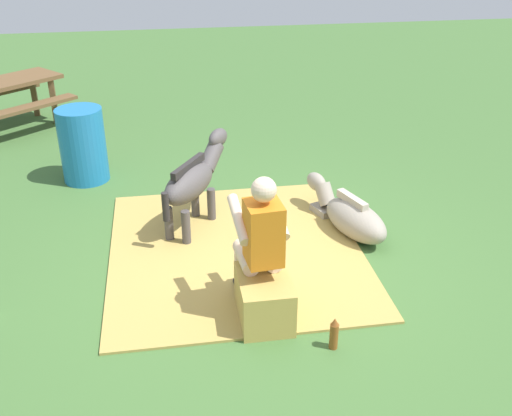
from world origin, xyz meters
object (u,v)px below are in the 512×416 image
(hay_bale, at_px, (264,299))
(pony_standing, at_px, (193,180))
(soda_bottle, at_px, (334,334))
(person_seated, at_px, (260,238))
(picnic_bench, at_px, (9,91))
(water_barrel, at_px, (83,145))
(pony_lying, at_px, (350,215))

(hay_bale, height_order, pony_standing, pony_standing)
(hay_bale, distance_m, soda_bottle, 0.66)
(hay_bale, xyz_separation_m, person_seated, (0.16, 0.01, 0.49))
(pony_standing, height_order, soda_bottle, pony_standing)
(hay_bale, height_order, picnic_bench, picnic_bench)
(pony_standing, bearing_deg, person_seated, -163.62)
(person_seated, xyz_separation_m, pony_standing, (1.53, 0.45, -0.14))
(water_barrel, bearing_deg, person_seated, -150.03)
(pony_lying, bearing_deg, person_seated, 135.19)
(pony_standing, bearing_deg, water_barrel, 41.21)
(picnic_bench, bearing_deg, pony_lying, -133.67)
(pony_standing, distance_m, pony_lying, 1.68)
(pony_standing, relative_size, picnic_bench, 0.60)
(person_seated, xyz_separation_m, pony_lying, (1.16, -1.16, -0.50))
(hay_bale, relative_size, water_barrel, 0.65)
(soda_bottle, distance_m, picnic_bench, 6.71)
(pony_lying, bearing_deg, water_barrel, 57.78)
(hay_bale, xyz_separation_m, water_barrel, (3.13, 1.72, 0.26))
(soda_bottle, bearing_deg, water_barrel, 31.51)
(pony_lying, distance_m, soda_bottle, 1.90)
(pony_standing, xyz_separation_m, water_barrel, (1.44, 1.26, -0.09))
(person_seated, xyz_separation_m, soda_bottle, (-0.61, -0.48, -0.55))
(picnic_bench, bearing_deg, hay_bale, -150.42)
(pony_lying, bearing_deg, hay_bale, 139.08)
(water_barrel, relative_size, picnic_bench, 0.46)
(hay_bale, xyz_separation_m, pony_lying, (1.32, -1.15, -0.01))
(pony_lying, height_order, water_barrel, water_barrel)
(pony_standing, relative_size, soda_bottle, 4.17)
(person_seated, bearing_deg, water_barrel, 29.97)
(person_seated, distance_m, soda_bottle, 0.96)
(person_seated, distance_m, pony_standing, 1.60)
(person_seated, height_order, soda_bottle, person_seated)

